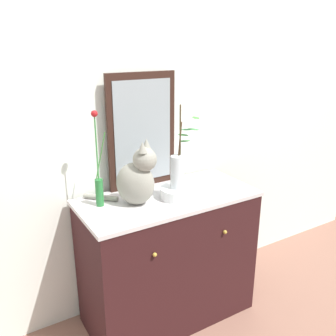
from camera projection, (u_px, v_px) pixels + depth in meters
name	position (u px, v px, depth m)	size (l,w,h in m)	color
ground_plane	(168.00, 312.00, 2.53)	(6.00, 6.00, 0.00)	#8B6050
wall_back	(141.00, 117.00, 2.37)	(4.40, 0.08, 2.60)	white
sideboard	(168.00, 258.00, 2.39)	(1.09, 0.53, 0.87)	black
mirror_leaning	(142.00, 131.00, 2.29)	(0.46, 0.03, 0.72)	black
cat_sitting	(137.00, 178.00, 2.09)	(0.38, 0.37, 0.38)	gray
vase_slim_green	(99.00, 181.00, 2.07)	(0.08, 0.05, 0.55)	#267034
bowl_porcelain	(177.00, 193.00, 2.21)	(0.20, 0.20, 0.06)	white
vase_glass_clear	(178.00, 169.00, 2.16)	(0.15, 0.15, 0.50)	silver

